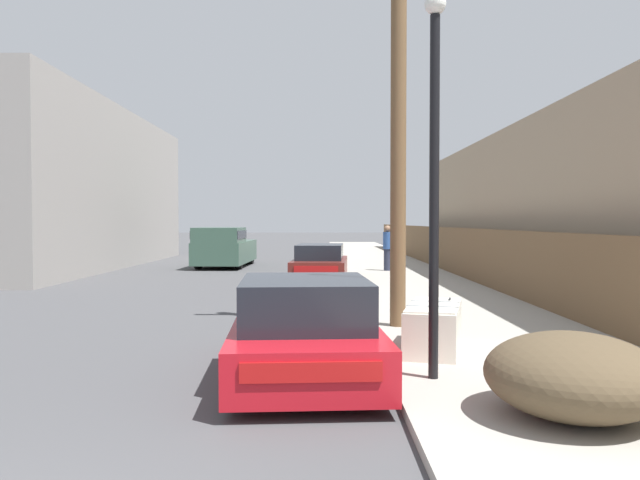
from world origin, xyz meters
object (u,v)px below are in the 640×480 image
(discarded_fridge, at_px, (435,327))
(pedestrian, at_px, (389,247))
(parked_sports_car_red, at_px, (306,332))
(car_parked_mid, at_px, (322,264))
(pickup_truck, at_px, (225,247))
(brush_pile, at_px, (575,375))
(utility_pole, at_px, (400,90))
(street_lamp, at_px, (436,156))

(discarded_fridge, xyz_separation_m, pedestrian, (0.93, 14.95, 0.56))
(parked_sports_car_red, relative_size, car_parked_mid, 1.01)
(pickup_truck, height_order, brush_pile, pickup_truck)
(brush_pile, bearing_deg, parked_sports_car_red, 142.13)
(parked_sports_car_red, xyz_separation_m, utility_pole, (1.63, 3.24, 3.82))
(parked_sports_car_red, bearing_deg, discarded_fridge, 26.68)
(pickup_truck, distance_m, utility_pole, 17.56)
(pickup_truck, height_order, pedestrian, pedestrian)
(utility_pole, height_order, brush_pile, utility_pole)
(parked_sports_car_red, height_order, brush_pile, parked_sports_car_red)
(pickup_truck, bearing_deg, parked_sports_car_red, 103.79)
(parked_sports_car_red, height_order, car_parked_mid, parked_sports_car_red)
(discarded_fridge, relative_size, utility_pole, 0.24)
(car_parked_mid, height_order, street_lamp, street_lamp)
(car_parked_mid, bearing_deg, pickup_truck, 125.97)
(brush_pile, bearing_deg, utility_pole, 101.15)
(parked_sports_car_red, height_order, pedestrian, pedestrian)
(discarded_fridge, bearing_deg, parked_sports_car_red, -135.04)
(car_parked_mid, xyz_separation_m, utility_pole, (1.42, -9.49, 3.81))
(discarded_fridge, xyz_separation_m, car_parked_mid, (-1.69, 11.62, 0.14))
(car_parked_mid, height_order, brush_pile, car_parked_mid)
(utility_pole, bearing_deg, parked_sports_car_red, -116.72)
(discarded_fridge, height_order, brush_pile, brush_pile)
(street_lamp, relative_size, brush_pile, 2.57)
(car_parked_mid, distance_m, pickup_truck, 7.99)
(brush_pile, bearing_deg, street_lamp, 125.87)
(pedestrian, bearing_deg, pickup_truck, 153.57)
(discarded_fridge, height_order, utility_pole, utility_pole)
(car_parked_mid, bearing_deg, parked_sports_car_red, -87.28)
(car_parked_mid, bearing_deg, pedestrian, 55.56)
(parked_sports_car_red, relative_size, pickup_truck, 0.79)
(discarded_fridge, distance_m, brush_pile, 3.28)
(parked_sports_car_red, relative_size, pedestrian, 2.43)
(pickup_truck, distance_m, street_lamp, 20.92)
(pedestrian, bearing_deg, brush_pile, -90.47)
(discarded_fridge, bearing_deg, utility_pole, 112.08)
(car_parked_mid, height_order, utility_pole, utility_pole)
(brush_pile, bearing_deg, car_parked_mid, 99.45)
(discarded_fridge, relative_size, parked_sports_car_red, 0.46)
(street_lamp, height_order, pedestrian, street_lamp)
(discarded_fridge, height_order, parked_sports_car_red, parked_sports_car_red)
(discarded_fridge, height_order, car_parked_mid, car_parked_mid)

